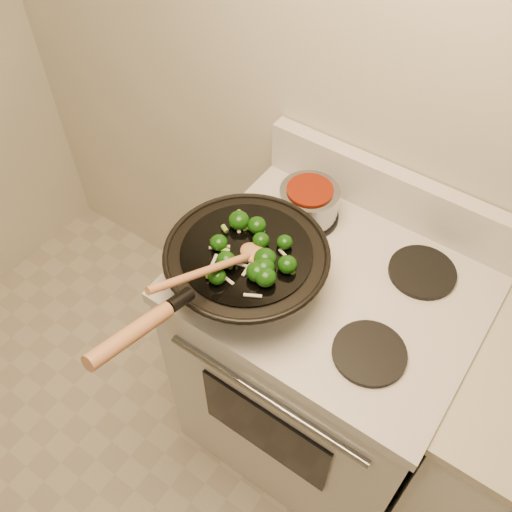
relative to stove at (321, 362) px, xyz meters
The scene contains 5 objects.
stove is the anchor object (origin of this frame).
wok 0.58m from the stove, 138.72° to the right, with size 0.41×0.69×0.26m.
stirfry 0.65m from the stove, 133.50° to the right, with size 0.23×0.23×0.05m.
wooden_spoon 0.70m from the stove, 126.54° to the right, with size 0.11×0.33×0.14m.
saucepan 0.56m from the stove, 141.14° to the left, with size 0.17×0.27×0.10m.
Camera 1 is at (0.15, 0.30, 2.13)m, focal length 40.00 mm.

